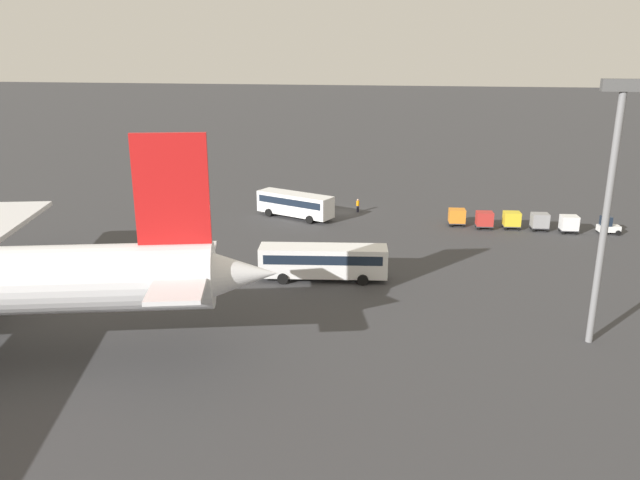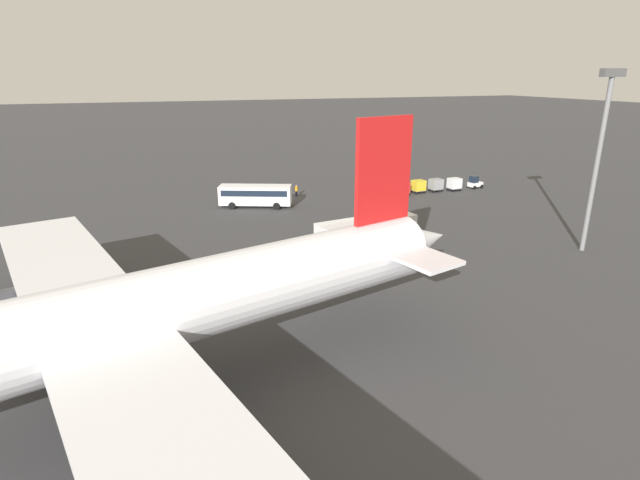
{
  "view_description": "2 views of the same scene",
  "coord_description": "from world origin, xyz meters",
  "views": [
    {
      "loc": [
        -10.95,
        78.64,
        20.46
      ],
      "look_at": [
        -1.63,
        26.38,
        4.18
      ],
      "focal_mm": 35.0,
      "sensor_mm": 36.0,
      "label": 1
    },
    {
      "loc": [
        21.48,
        71.99,
        18.13
      ],
      "look_at": [
        5.35,
        29.31,
        2.89
      ],
      "focal_mm": 28.0,
      "sensor_mm": 36.0,
      "label": 2
    }
  ],
  "objects": [
    {
      "name": "ground_plane",
      "position": [
        0.0,
        0.0,
        0.0
      ],
      "size": [
        600.0,
        600.0,
        0.0
      ],
      "primitive_type": "plane",
      "color": "#38383A"
    },
    {
      "name": "baggage_tug",
      "position": [
        -31.52,
        4.67,
        0.94
      ],
      "size": [
        2.58,
        1.97,
        2.1
      ],
      "rotation": [
        0.0,
        0.0,
        0.16
      ],
      "color": "white",
      "rests_on": "ground"
    },
    {
      "name": "light_pole",
      "position": [
        -23.06,
        34.42,
        11.34
      ],
      "size": [
        2.8,
        0.7,
        18.64
      ],
      "color": "slate",
      "rests_on": "ground"
    },
    {
      "name": "cargo_cart_orange",
      "position": [
        -14.47,
        4.21,
        1.19
      ],
      "size": [
        2.15,
        1.87,
        2.06
      ],
      "rotation": [
        0.0,
        0.0,
        0.1
      ],
      "color": "#38383D",
      "rests_on": "ground"
    },
    {
      "name": "cargo_cart_grey",
      "position": [
        -24.0,
        4.6,
        1.19
      ],
      "size": [
        2.15,
        1.87,
        2.06
      ],
      "rotation": [
        0.0,
        0.0,
        0.1
      ],
      "color": "#38383D",
      "rests_on": "ground"
    },
    {
      "name": "shuttle_bus_near",
      "position": [
        5.58,
        3.89,
        1.87
      ],
      "size": [
        10.39,
        6.42,
        3.11
      ],
      "rotation": [
        0.0,
        0.0,
        -0.4
      ],
      "color": "white",
      "rests_on": "ground"
    },
    {
      "name": "worker_person",
      "position": [
        -1.91,
        -0.31,
        0.87
      ],
      "size": [
        0.38,
        0.38,
        1.74
      ],
      "color": "#1E1E2D",
      "rests_on": "ground"
    },
    {
      "name": "cargo_cart_yellow",
      "position": [
        -20.82,
        4.49,
        1.19
      ],
      "size": [
        2.15,
        1.87,
        2.06
      ],
      "rotation": [
        0.0,
        0.0,
        0.1
      ],
      "color": "#38383D",
      "rests_on": "ground"
    },
    {
      "name": "cargo_cart_white",
      "position": [
        -27.17,
        5.11,
        1.19
      ],
      "size": [
        2.15,
        1.87,
        2.06
      ],
      "rotation": [
        0.0,
        0.0,
        0.1
      ],
      "color": "#38383D",
      "rests_on": "ground"
    },
    {
      "name": "shuttle_bus_far",
      "position": [
        -1.71,
        25.12,
        1.9
      ],
      "size": [
        11.98,
        4.22,
        3.16
      ],
      "rotation": [
        0.0,
        0.0,
        0.13
      ],
      "color": "white",
      "rests_on": "ground"
    },
    {
      "name": "cargo_cart_red",
      "position": [
        -17.64,
        4.99,
        1.19
      ],
      "size": [
        2.15,
        1.87,
        2.06
      ],
      "rotation": [
        0.0,
        0.0,
        0.1
      ],
      "color": "#38383D",
      "rests_on": "ground"
    }
  ]
}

